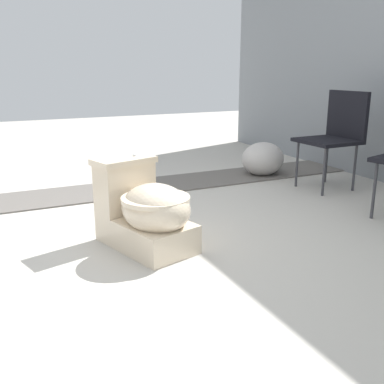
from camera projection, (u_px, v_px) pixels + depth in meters
name	position (u px, v px, depth m)	size (l,w,h in m)	color
ground_plane	(122.00, 242.00, 2.74)	(14.00, 14.00, 0.00)	#B7B2A8
gravel_strip	(138.00, 187.00, 3.96)	(0.56, 8.00, 0.01)	#605B56
toilet	(146.00, 211.00, 2.61)	(0.71, 0.53, 0.52)	beige
folding_chair_left	(337.00, 130.00, 3.85)	(0.45, 0.45, 0.83)	black
boulder_near	(263.00, 159.00, 4.39)	(0.44, 0.38, 0.33)	#B7B2AD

